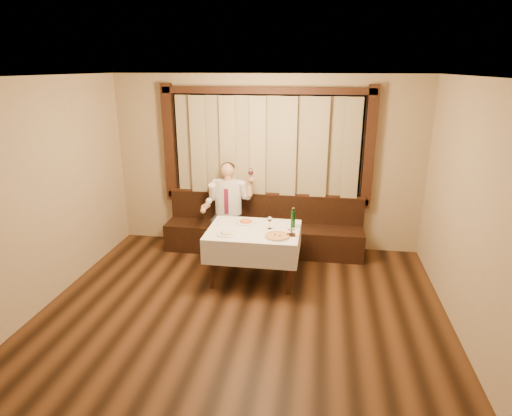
% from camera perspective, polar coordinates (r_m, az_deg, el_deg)
% --- Properties ---
extents(room, '(5.01, 6.01, 2.81)m').
position_cam_1_polar(room, '(5.01, -1.65, 2.11)').
color(room, black).
rests_on(room, ground).
extents(banquette, '(3.20, 0.61, 0.94)m').
position_cam_1_polar(banquette, '(7.03, 1.04, -3.24)').
color(banquette, black).
rests_on(banquette, ground).
extents(dining_table, '(1.27, 0.97, 0.76)m').
position_cam_1_polar(dining_table, '(5.96, -0.30, -3.78)').
color(dining_table, black).
rests_on(dining_table, ground).
extents(pizza, '(0.34, 0.34, 0.04)m').
position_cam_1_polar(pizza, '(5.65, 2.82, -3.77)').
color(pizza, white).
rests_on(pizza, dining_table).
extents(pasta_red, '(0.28, 0.28, 0.10)m').
position_cam_1_polar(pasta_red, '(6.15, -1.35, -1.65)').
color(pasta_red, white).
rests_on(pasta_red, dining_table).
extents(pasta_cream, '(0.25, 0.25, 0.09)m').
position_cam_1_polar(pasta_cream, '(5.74, -4.03, -3.22)').
color(pasta_cream, white).
rests_on(pasta_cream, dining_table).
extents(green_bottle, '(0.06, 0.06, 0.29)m').
position_cam_1_polar(green_bottle, '(5.98, 4.97, -1.46)').
color(green_bottle, '#0F4917').
rests_on(green_bottle, dining_table).
extents(table_wine_glass, '(0.07, 0.07, 0.18)m').
position_cam_1_polar(table_wine_glass, '(5.90, 1.85, -1.59)').
color(table_wine_glass, white).
rests_on(table_wine_glass, dining_table).
extents(cruet_caddy, '(0.11, 0.07, 0.12)m').
position_cam_1_polar(cruet_caddy, '(5.69, 4.70, -3.37)').
color(cruet_caddy, black).
rests_on(cruet_caddy, dining_table).
extents(seated_man, '(0.81, 0.61, 1.46)m').
position_cam_1_polar(seated_man, '(6.87, -3.81, 0.88)').
color(seated_man, black).
rests_on(seated_man, ground).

